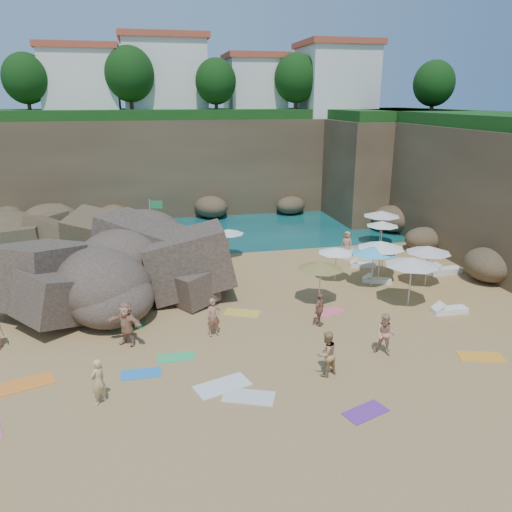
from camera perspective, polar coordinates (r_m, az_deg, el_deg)
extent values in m
plane|color=tan|center=(23.18, -3.24, -7.25)|extent=(120.00, 120.00, 0.00)
plane|color=#0C4751|center=(51.80, -8.74, 6.61)|extent=(120.00, 120.00, 0.00)
cube|color=brown|center=(46.43, -6.01, 10.45)|extent=(44.00, 8.00, 8.00)
cube|color=brown|center=(36.84, 25.09, 7.03)|extent=(8.00, 30.00, 8.00)
cube|color=brown|center=(45.90, 14.02, 9.95)|extent=(10.00, 12.00, 8.00)
cube|color=white|center=(47.01, -19.27, 17.95)|extent=(6.00, 5.00, 5.50)
cube|color=#B2472D|center=(47.17, -19.66, 21.58)|extent=(6.48, 5.40, 0.50)
cube|color=white|center=(47.84, -10.38, 19.19)|extent=(7.00, 6.00, 6.50)
cube|color=#B2472D|center=(48.08, -10.63, 23.35)|extent=(7.56, 6.48, 0.50)
cube|color=white|center=(47.89, -0.15, 18.56)|extent=(5.00, 5.00, 5.00)
cube|color=#B2472D|center=(48.01, -0.15, 21.84)|extent=(5.40, 5.40, 0.50)
cube|color=white|center=(48.00, 9.06, 18.95)|extent=(6.00, 6.00, 6.00)
cube|color=#B2472D|center=(48.20, 9.26, 22.81)|extent=(6.48, 6.48, 0.50)
sphere|color=#11380F|center=(45.63, -24.83, 17.95)|extent=(3.60, 3.60, 3.60)
sphere|color=#11380F|center=(44.81, -14.28, 19.52)|extent=(4.05, 4.05, 4.05)
sphere|color=#11380F|center=(44.23, -4.63, 19.28)|extent=(3.42, 3.42, 3.42)
sphere|color=#11380F|center=(45.77, 4.61, 19.62)|extent=(3.78, 3.78, 3.78)
sphere|color=#11380F|center=(43.01, 19.68, 18.09)|extent=(3.15, 3.15, 3.15)
cylinder|color=white|center=(52.89, -27.21, 8.40)|extent=(0.10, 0.10, 6.00)
cylinder|color=white|center=(52.53, -25.62, 8.57)|extent=(0.10, 0.10, 6.00)
cylinder|color=silver|center=(30.66, -11.85, 2.65)|extent=(0.08, 0.08, 4.02)
cube|color=#228B4C|center=(30.29, -11.31, 5.78)|extent=(0.70, 0.18, 0.45)
cylinder|color=silver|center=(27.92, 9.10, -1.03)|extent=(0.05, 0.05, 1.82)
cone|color=white|center=(27.66, 9.18, 0.67)|extent=(2.04, 2.04, 0.31)
cylinder|color=silver|center=(31.71, -3.14, 1.37)|extent=(0.05, 0.05, 1.74)
cone|color=silver|center=(31.49, -3.16, 2.82)|extent=(1.96, 1.96, 0.30)
cylinder|color=silver|center=(34.10, 14.15, 2.15)|extent=(0.06, 0.06, 1.89)
cone|color=white|center=(33.87, 14.26, 3.61)|extent=(2.12, 2.12, 0.32)
cylinder|color=silver|center=(35.52, 14.05, 3.06)|extent=(0.07, 0.07, 2.24)
cone|color=silver|center=(35.27, 14.17, 4.74)|extent=(2.51, 2.51, 0.38)
cylinder|color=silver|center=(27.93, 13.91, -0.85)|extent=(0.07, 0.07, 2.27)
cone|color=white|center=(27.61, 14.08, 1.27)|extent=(2.54, 2.54, 0.39)
cylinder|color=silver|center=(28.56, -6.20, -0.40)|extent=(0.06, 0.06, 1.89)
cone|color=white|center=(28.30, -6.26, 1.33)|extent=(2.12, 2.12, 0.32)
cylinder|color=silver|center=(24.71, 7.29, -3.19)|extent=(0.06, 0.06, 2.03)
cone|color=#E25528|center=(24.39, 7.38, -1.07)|extent=(2.28, 2.28, 0.35)
cylinder|color=silver|center=(28.32, 18.93, -1.22)|extent=(0.06, 0.06, 2.11)
cone|color=silver|center=(28.03, 19.14, 0.73)|extent=(2.37, 2.37, 0.36)
cylinder|color=silver|center=(29.15, 14.24, -0.46)|extent=(0.06, 0.06, 1.91)
cone|color=white|center=(28.89, 14.38, 1.25)|extent=(2.15, 2.15, 0.33)
cylinder|color=silver|center=(25.39, 17.19, -2.96)|extent=(0.07, 0.07, 2.31)
cone|color=silver|center=(25.04, 17.42, -0.60)|extent=(2.59, 2.59, 0.39)
cylinder|color=silver|center=(27.41, 13.17, -1.31)|extent=(0.06, 0.06, 2.12)
cone|color=#45C0EC|center=(27.11, 13.32, 0.70)|extent=(2.37, 2.37, 0.36)
cube|color=white|center=(27.03, -6.43, -3.30)|extent=(1.79, 0.99, 0.27)
cube|color=white|center=(30.78, 12.07, -0.98)|extent=(1.61, 0.81, 0.24)
cube|color=silver|center=(30.97, 20.75, -1.58)|extent=(2.03, 0.75, 0.31)
cube|color=white|center=(28.34, 13.64, -2.73)|extent=(1.63, 1.04, 0.24)
cube|color=white|center=(32.20, 11.74, -0.07)|extent=(2.02, 1.32, 0.30)
cube|color=white|center=(25.47, 21.23, -5.80)|extent=(1.71, 0.61, 0.26)
cube|color=orange|center=(20.10, -24.89, -13.13)|extent=(2.12, 1.51, 0.03)
cube|color=#35BB67|center=(20.24, -9.10, -11.35)|extent=(1.48, 0.77, 0.03)
cube|color=silver|center=(18.27, -3.85, -14.57)|extent=(2.15, 1.52, 0.03)
cube|color=#6F2E98|center=(17.32, 12.42, -17.02)|extent=(1.64, 1.20, 0.03)
cube|color=#2883D5|center=(19.40, -13.02, -12.97)|extent=(1.46, 0.74, 0.03)
cube|color=#FF6380|center=(24.15, 8.48, -6.33)|extent=(1.62, 1.25, 0.03)
cube|color=#FF9C28|center=(21.89, 24.32, -10.46)|extent=(1.89, 1.34, 0.03)
cube|color=green|center=(23.21, -14.39, -7.74)|extent=(1.51, 0.85, 0.03)
cube|color=gold|center=(23.77, -1.59, -6.52)|extent=(1.88, 1.47, 0.03)
cube|color=silver|center=(17.67, -0.85, -15.78)|extent=(1.96, 1.47, 0.03)
imported|color=tan|center=(18.65, 8.05, -10.99)|extent=(1.03, 0.93, 1.73)
imported|color=#DBB07C|center=(31.80, -12.80, 1.13)|extent=(1.30, 0.79, 1.88)
imported|color=#A06D50|center=(22.45, 7.26, -6.10)|extent=(0.87, 0.92, 1.52)
imported|color=tan|center=(32.71, 10.35, 1.46)|extent=(0.80, 0.87, 1.58)
imported|color=#B7745B|center=(31.19, -24.38, -0.48)|extent=(1.67, 0.57, 1.77)
imported|color=#D9B77B|center=(17.74, -17.61, -13.50)|extent=(0.69, 0.70, 1.63)
imported|color=tan|center=(21.50, -14.48, -9.18)|extent=(2.46, 2.49, 0.49)
imported|color=#A36C51|center=(21.66, -4.83, -8.57)|extent=(1.01, 1.76, 0.40)
imported|color=tan|center=(20.69, 14.44, -10.06)|extent=(1.71, 1.82, 0.64)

